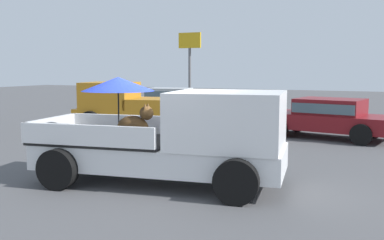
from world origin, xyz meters
TOP-DOWN VIEW (x-y plane):
  - ground_plane at (0.00, 0.00)m, footprint 80.00×80.00m
  - pickup_truck_main at (0.43, 0.05)m, footprint 5.28×2.88m
  - pickup_truck_red at (-4.80, 6.69)m, footprint 5.06×2.90m
  - parked_sedan_near at (-6.17, 12.31)m, footprint 4.50×2.43m
  - parked_sedan_far at (2.27, 7.59)m, footprint 4.54×2.53m
  - motel_sign at (-6.87, 16.17)m, footprint 1.40×0.16m

SIDE VIEW (x-z plane):
  - ground_plane at x=0.00m, z-range 0.00..0.00m
  - parked_sedan_near at x=-6.17m, z-range 0.08..1.41m
  - parked_sedan_far at x=2.27m, z-range 0.08..1.41m
  - pickup_truck_red at x=-4.80m, z-range -0.03..1.77m
  - pickup_truck_main at x=0.43m, z-range -0.10..2.07m
  - motel_sign at x=-6.87m, z-range 0.93..5.35m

